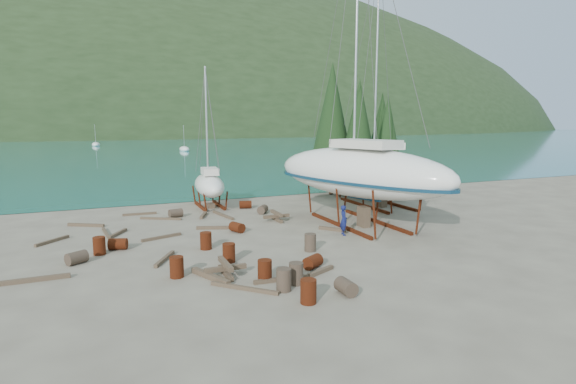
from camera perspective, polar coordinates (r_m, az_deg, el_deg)
name	(u,v)px	position (r m, az deg, el deg)	size (l,w,h in m)	color
ground	(273,248)	(23.29, -1.92, -7.07)	(600.00, 600.00, 0.00)	#60574C
bay_water	(107,131)	(336.03, -21.96, 7.18)	(700.00, 700.00, 0.00)	#177673
far_hill	(107,131)	(341.03, -21.98, 7.19)	(800.00, 360.00, 110.00)	#203018
far_house_center	(64,130)	(211.24, -26.61, 7.03)	(6.60, 5.60, 5.60)	beige
far_house_right	(184,129)	(214.32, -13.05, 7.75)	(6.60, 5.60, 5.60)	beige
cypress_near_right	(359,129)	(38.80, 8.98, 7.89)	(3.60, 3.60, 10.00)	black
cypress_mid_right	(387,140)	(37.99, 12.49, 6.45)	(3.06, 3.06, 8.50)	black
cypress_back_left	(332,119)	(39.76, 5.60, 9.23)	(4.14, 4.14, 11.50)	black
cypress_far_right	(381,135)	(41.30, 11.77, 7.06)	(3.24, 3.24, 9.00)	black
moored_boat_mid	(184,149)	(102.66, -13.03, 5.32)	(2.00, 5.00, 6.05)	white
moored_boat_far	(96,145)	(131.01, -23.22, 5.56)	(2.00, 5.00, 6.05)	white
large_sailboat_near	(359,172)	(28.14, 9.02, 2.55)	(7.97, 13.74, 20.80)	white
large_sailboat_far	(378,166)	(34.96, 11.37, 3.26)	(6.02, 12.37, 18.81)	white
small_sailboat_shore	(209,185)	(34.36, -9.97, 0.94)	(2.67, 6.68, 10.43)	white
worker	(344,220)	(25.79, 7.08, -3.58)	(0.63, 0.41, 1.72)	#11184C
drum_1	(346,287)	(17.30, 7.38, -11.87)	(0.58, 0.58, 0.88)	#2D2823
drum_2	(118,244)	(24.42, -20.78, -6.19)	(0.58, 0.58, 0.88)	#622610
drum_3	(308,291)	(16.36, 2.61, -12.49)	(0.58, 0.58, 0.88)	#622610
drum_4	(245,205)	(33.68, -5.43, -1.60)	(0.58, 0.58, 0.88)	#622610
drum_5	(310,242)	(22.60, 2.84, -6.41)	(0.58, 0.58, 0.88)	#2D2823
drum_6	(237,227)	(26.53, -6.49, -4.48)	(0.58, 0.58, 0.88)	#622610
drum_7	(265,270)	(18.51, -2.97, -9.91)	(0.58, 0.58, 0.88)	#622610
drum_8	(99,246)	(23.83, -22.84, -6.31)	(0.58, 0.58, 0.88)	#622610
drum_9	(176,213)	(31.34, -14.07, -2.62)	(0.58, 0.58, 0.88)	#2D2823
drum_10	(229,253)	(21.02, -7.52, -7.66)	(0.58, 0.58, 0.88)	#622610
drum_11	(263,209)	(31.71, -3.24, -2.23)	(0.58, 0.58, 0.88)	#2D2823
drum_12	(313,262)	(20.08, 3.17, -8.84)	(0.58, 0.58, 0.88)	#622610
drum_13	(177,267)	(19.45, -13.95, -9.23)	(0.58, 0.58, 0.88)	#622610
drum_14	(206,241)	(23.26, -10.39, -6.11)	(0.58, 0.58, 0.88)	#622610
drum_15	(77,258)	(22.76, -25.25, -7.56)	(0.58, 0.58, 0.88)	#2D2823
drum_16	(296,273)	(18.14, 1.03, -10.30)	(0.58, 0.58, 0.88)	#2D2823
drum_17	(284,280)	(17.46, -0.54, -11.08)	(0.58, 0.58, 0.88)	#2D2823
timber_0	(161,219)	(30.93, -15.87, -3.26)	(0.14, 2.82, 0.14)	brown
timber_1	(332,229)	(26.88, 5.64, -4.71)	(0.19, 1.70, 0.19)	brown
timber_2	(86,225)	(30.50, -24.28, -3.84)	(0.19, 2.37, 0.19)	brown
timber_3	(244,288)	(17.73, -5.59, -12.06)	(0.15, 2.91, 0.15)	brown
timber_4	(118,233)	(27.59, -20.77, -4.93)	(0.17, 1.91, 0.17)	brown
timber_5	(281,279)	(18.56, -0.85, -11.02)	(0.16, 2.32, 0.16)	brown
timber_6	(203,215)	(31.20, -10.69, -2.92)	(0.19, 1.82, 0.19)	brown
timber_7	(321,271)	(19.53, 4.20, -10.00)	(0.17, 1.59, 0.17)	brown
timber_8	(213,228)	(27.49, -9.47, -4.49)	(0.19, 2.01, 0.19)	brown
timber_9	(140,214)	(32.87, -18.31, -2.66)	(0.15, 2.27, 0.15)	brown
timber_10	(223,215)	(31.11, -8.27, -2.92)	(0.16, 3.03, 0.16)	brown
timber_11	(162,237)	(25.97, -15.76, -5.54)	(0.15, 2.34, 0.15)	brown
timber_12	(165,259)	(21.93, -15.40, -8.18)	(0.17, 2.26, 0.17)	brown
timber_14	(33,280)	(21.17, -29.70, -9.65)	(0.18, 2.78, 0.18)	brown
timber_15	(106,233)	(27.99, -22.10, -4.84)	(0.15, 2.65, 0.15)	brown
timber_16	(210,276)	(19.04, -9.83, -10.53)	(0.23, 2.42, 0.23)	brown
timber_17	(52,241)	(27.34, -27.74, -5.51)	(0.16, 2.13, 0.16)	brown
timber_pile_fore	(226,268)	(19.36, -7.93, -9.57)	(1.80, 1.80, 0.60)	brown
timber_pile_aft	(276,216)	(29.39, -1.47, -3.09)	(1.80, 1.80, 0.60)	brown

